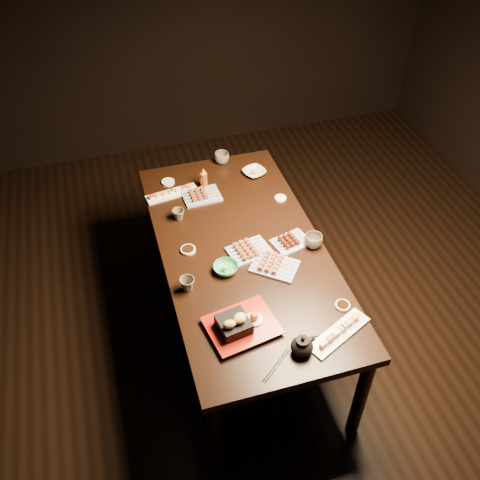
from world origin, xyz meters
The scene contains 23 objects.
ground centered at (0.00, 0.00, 0.00)m, with size 5.00×5.00×0.00m, color black.
dining_table centered at (-0.38, 0.20, 0.38)m, with size 0.90×1.80×0.75m, color black.
sushi_platter_near centered at (-0.11, -0.50, 0.77)m, with size 0.36×0.10×0.04m, color white, non-canonical shape.
sushi_platter_far centered at (-0.67, 0.79, 0.77)m, with size 0.33×0.09×0.04m, color white, non-canonical shape.
yakitori_plate_center centered at (-0.36, 0.16, 0.78)m, with size 0.23×0.17×0.06m, color #828EB6, non-canonical shape.
yakitori_plate_right centered at (-0.26, 0.01, 0.78)m, with size 0.24×0.17×0.06m, color #828EB6, non-canonical shape.
yakitori_plate_left centered at (-0.50, 0.71, 0.78)m, with size 0.23×0.17×0.06m, color #828EB6, non-canonical shape.
tsukune_plate centered at (-0.11, 0.16, 0.78)m, with size 0.20×0.15×0.05m, color #828EB6, non-canonical shape.
edamame_bowl_green centered at (-0.52, 0.05, 0.77)m, with size 0.13×0.13×0.04m, color #329A61.
edamame_bowl_cream centered at (-0.11, 0.85, 0.77)m, with size 0.14×0.14×0.03m, color beige.
tempura_tray centered at (-0.55, -0.34, 0.81)m, with size 0.33×0.26×0.12m, color black, non-canonical shape.
teacup_near_left centered at (-0.74, -0.01, 0.79)m, with size 0.08×0.08×0.07m, color #50473D.
teacup_mid_right centered at (0.00, 0.10, 0.79)m, with size 0.10×0.10×0.08m, color #50473D.
teacup_far_left centered at (-0.67, 0.55, 0.78)m, with size 0.07×0.07×0.07m, color #50473D.
teacup_far_right centered at (-0.28, 1.03, 0.79)m, with size 0.10×0.10×0.08m, color #50473D.
teapot centered at (-0.32, -0.55, 0.80)m, with size 0.13×0.13×0.11m, color black, non-canonical shape.
condiment_bottle centered at (-0.46, 0.81, 0.82)m, with size 0.05×0.05×0.14m, color #6E330E.
sauce_dish_west centered at (-0.68, 0.26, 0.76)m, with size 0.08×0.08×0.01m, color white.
sauce_dish_east centered at (-0.03, 0.55, 0.76)m, with size 0.07×0.07×0.01m, color white.
sauce_dish_se centered at (-0.02, -0.35, 0.76)m, with size 0.08×0.08×0.01m, color white.
sauce_dish_nw centered at (-0.67, 0.91, 0.76)m, with size 0.08×0.08×0.01m, color white.
chopsticks_near centered at (-0.45, -0.58, 0.75)m, with size 0.21×0.02×0.01m, color black, non-canonical shape.
chopsticks_se centered at (-0.15, -0.50, 0.75)m, with size 0.24×0.02×0.01m, color black, non-canonical shape.
Camera 1 is at (-1.01, -1.87, 2.84)m, focal length 40.00 mm.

